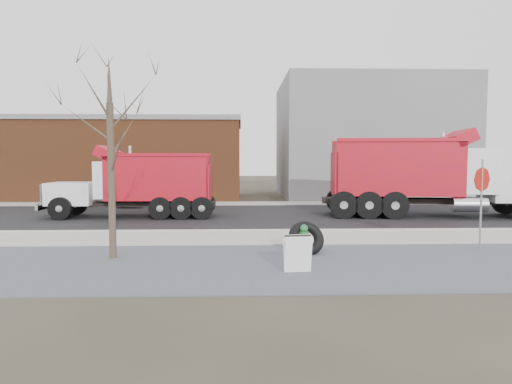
{
  "coord_description": "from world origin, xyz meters",
  "views": [
    {
      "loc": [
        0.12,
        -14.35,
        2.54
      ],
      "look_at": [
        0.65,
        1.99,
        1.4
      ],
      "focal_mm": 32.0,
      "sensor_mm": 36.0,
      "label": 1
    }
  ],
  "objects_px": {
    "fire_hydrant": "(304,240)",
    "sandwich_board": "(297,253)",
    "dump_truck_red_a": "(423,173)",
    "dump_truck_red_b": "(140,182)",
    "truck_tire": "(306,238)",
    "stop_sign": "(482,189)"
  },
  "relations": [
    {
      "from": "truck_tire",
      "to": "dump_truck_red_a",
      "type": "bearing_deg",
      "value": 51.4
    },
    {
      "from": "truck_tire",
      "to": "sandwich_board",
      "type": "distance_m",
      "value": 2.13
    },
    {
      "from": "truck_tire",
      "to": "sandwich_board",
      "type": "relative_size",
      "value": 1.39
    },
    {
      "from": "sandwich_board",
      "to": "dump_truck_red_b",
      "type": "distance_m",
      "value": 11.8
    },
    {
      "from": "stop_sign",
      "to": "dump_truck_red_a",
      "type": "height_order",
      "value": "dump_truck_red_a"
    },
    {
      "from": "truck_tire",
      "to": "dump_truck_red_b",
      "type": "distance_m",
      "value": 10.35
    },
    {
      "from": "truck_tire",
      "to": "sandwich_board",
      "type": "xyz_separation_m",
      "value": [
        -0.5,
        -2.07,
        0.01
      ]
    },
    {
      "from": "fire_hydrant",
      "to": "dump_truck_red_b",
      "type": "height_order",
      "value": "dump_truck_red_b"
    },
    {
      "from": "truck_tire",
      "to": "stop_sign",
      "type": "distance_m",
      "value": 5.07
    },
    {
      "from": "stop_sign",
      "to": "dump_truck_red_b",
      "type": "relative_size",
      "value": 0.35
    },
    {
      "from": "dump_truck_red_a",
      "to": "dump_truck_red_b",
      "type": "xyz_separation_m",
      "value": [
        -12.68,
        0.11,
        -0.36
      ]
    },
    {
      "from": "truck_tire",
      "to": "dump_truck_red_a",
      "type": "height_order",
      "value": "dump_truck_red_a"
    },
    {
      "from": "sandwich_board",
      "to": "dump_truck_red_b",
      "type": "bearing_deg",
      "value": 114.12
    },
    {
      "from": "fire_hydrant",
      "to": "dump_truck_red_a",
      "type": "relative_size",
      "value": 0.08
    },
    {
      "from": "truck_tire",
      "to": "sandwich_board",
      "type": "bearing_deg",
      "value": -103.51
    },
    {
      "from": "dump_truck_red_b",
      "to": "truck_tire",
      "type": "bearing_deg",
      "value": 127.43
    },
    {
      "from": "fire_hydrant",
      "to": "sandwich_board",
      "type": "xyz_separation_m",
      "value": [
        -0.43,
        -2.11,
        0.08
      ]
    },
    {
      "from": "truck_tire",
      "to": "dump_truck_red_a",
      "type": "xyz_separation_m",
      "value": [
        6.43,
        8.06,
        1.51
      ]
    },
    {
      "from": "sandwich_board",
      "to": "dump_truck_red_b",
      "type": "xyz_separation_m",
      "value": [
        -5.75,
        10.24,
        1.14
      ]
    },
    {
      "from": "dump_truck_red_a",
      "to": "fire_hydrant",
      "type": "bearing_deg",
      "value": -122.3
    },
    {
      "from": "truck_tire",
      "to": "stop_sign",
      "type": "bearing_deg",
      "value": 2.52
    },
    {
      "from": "dump_truck_red_a",
      "to": "dump_truck_red_b",
      "type": "bearing_deg",
      "value": -173.78
    }
  ]
}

